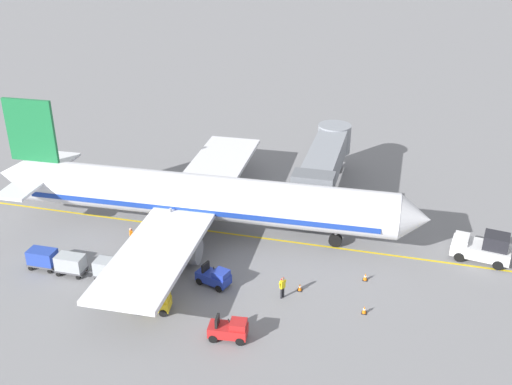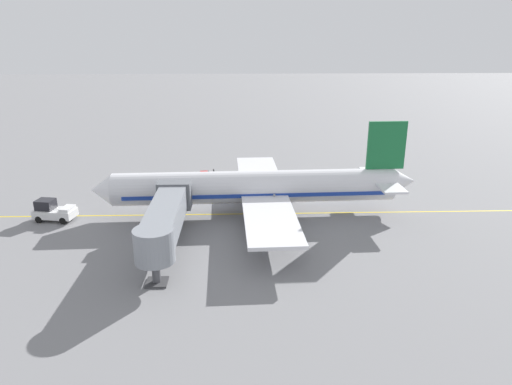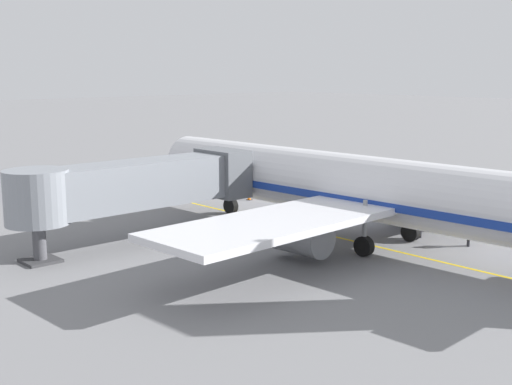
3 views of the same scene
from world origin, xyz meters
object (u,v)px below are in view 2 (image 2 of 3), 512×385
pushback_tractor (53,211)px  ground_crew_marshaller (188,186)px  parked_airliner (257,187)px  baggage_tug_lead (208,176)px  jet_bridge (165,218)px  baggage_tug_trailing (250,179)px  ground_crew_loader (293,194)px  safety_cone_nose_right (140,201)px  safety_cone_nose_left (144,191)px  baggage_cart_front (285,183)px  safety_cone_wing_tip (179,194)px  ground_crew_wing_walker (269,196)px  baggage_tug_spare (227,188)px  baggage_cart_third_in_train (327,183)px  baggage_cart_second_in_train (308,182)px

pushback_tractor → ground_crew_marshaller: size_ratio=2.78×
parked_airliner → baggage_tug_lead: bearing=26.9°
jet_bridge → baggage_tug_trailing: (21.07, -8.38, -2.74)m
baggage_tug_trailing → ground_crew_loader: size_ratio=1.57×
safety_cone_nose_right → safety_cone_nose_left: bearing=4.6°
baggage_cart_front → ground_crew_marshaller: bearing=94.3°
jet_bridge → baggage_tug_lead: (22.52, -2.50, -2.74)m
pushback_tractor → safety_cone_nose_right: (5.22, -8.56, -0.81)m
baggage_tug_lead → safety_cone_wing_tip: 7.21m
ground_crew_loader → safety_cone_nose_right: (0.05, 18.88, -0.66)m
ground_crew_wing_walker → safety_cone_wing_tip: 11.85m
parked_airliner → baggage_tug_spare: size_ratio=13.60×
baggage_tug_lead → ground_crew_marshaller: bearing=155.8°
pushback_tractor → baggage_tug_trailing: 25.61m
baggage_tug_trailing → safety_cone_nose_right: size_ratio=4.50×
parked_airliner → pushback_tractor: bearing=93.3°
baggage_tug_spare → ground_crew_wing_walker: 6.58m
jet_bridge → baggage_cart_third_in_train: jet_bridge is taller
baggage_tug_trailing → baggage_tug_spare: 5.03m
baggage_tug_spare → safety_cone_nose_right: 11.20m
parked_airliner → baggage_tug_spare: parked_airliner is taller
baggage_tug_lead → baggage_tug_spare: 6.13m
parked_airliner → safety_cone_nose_right: bearing=74.8°
ground_crew_wing_walker → ground_crew_marshaller: 11.22m
pushback_tractor → ground_crew_wing_walker: pushback_tractor is taller
baggage_tug_spare → baggage_cart_second_in_train: bearing=-82.8°
jet_bridge → safety_cone_wing_tip: bearing=3.1°
parked_airliner → safety_cone_wing_tip: size_ratio=63.22×
parked_airliner → baggage_cart_second_in_train: bearing=-39.6°
baggage_cart_second_in_train → ground_crew_marshaller: size_ratio=1.72×
jet_bridge → ground_crew_marshaller: (17.33, -0.16, -2.50)m
baggage_tug_lead → baggage_cart_third_in_train: (-4.24, -16.20, 0.24)m
safety_cone_nose_left → ground_crew_loader: bearing=-102.0°
ground_crew_wing_walker → baggage_tug_lead: bearing=40.6°
parked_airliner → jet_bridge: bearing=137.2°
baggage_tug_trailing → ground_crew_wing_walker: bearing=-164.7°
baggage_tug_lead → baggage_cart_front: size_ratio=0.90×
pushback_tractor → baggage_cart_second_in_train: pushback_tractor is taller
baggage_tug_spare → ground_crew_loader: size_ratio=1.62×
ground_crew_loader → safety_cone_wing_tip: size_ratio=2.86×
baggage_cart_third_in_train → safety_cone_nose_right: size_ratio=4.92×
baggage_cart_second_in_train → baggage_cart_third_in_train: size_ratio=1.00×
baggage_tug_trailing → safety_cone_wing_tip: (-4.91, 9.25, -0.42)m
ground_crew_marshaller → safety_cone_wing_tip: bearing=138.5°
parked_airliner → baggage_tug_trailing: bearing=3.1°
safety_cone_nose_right → safety_cone_wing_tip: size_ratio=1.00×
pushback_tractor → safety_cone_nose_right: bearing=-58.6°
parked_airliner → baggage_tug_trailing: parked_airliner is taller
parked_airliner → baggage_tug_trailing: (11.34, 0.62, -2.47)m
baggage_tug_trailing → safety_cone_nose_left: 14.45m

